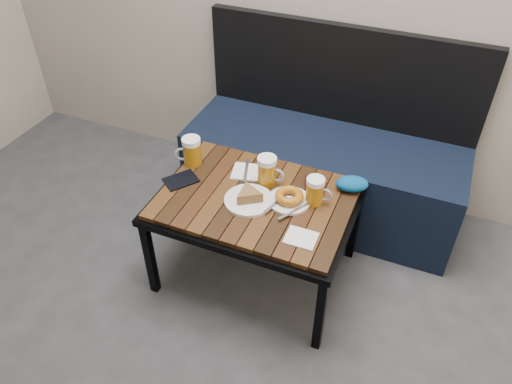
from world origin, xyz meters
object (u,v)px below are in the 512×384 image
at_px(beer_mug_right, 315,191).
at_px(passport_navy, 181,180).
at_px(bench, 323,166).
at_px(beer_mug_left, 191,151).
at_px(plate_bagel, 289,198).
at_px(passport_burgundy, 315,185).
at_px(beer_mug_centre, 267,171).
at_px(knit_pouch, 352,184).
at_px(plate_pie, 249,197).
at_px(cafe_table, 256,205).

xyz_separation_m(beer_mug_right, passport_navy, (-0.59, -0.09, -0.06)).
distance_m(bench, beer_mug_left, 0.74).
height_order(plate_bagel, passport_burgundy, plate_bagel).
relative_size(beer_mug_centre, passport_burgundy, 1.09).
bearing_deg(beer_mug_left, passport_burgundy, 156.40).
height_order(beer_mug_right, plate_bagel, beer_mug_right).
relative_size(beer_mug_right, knit_pouch, 0.87).
height_order(plate_pie, plate_bagel, plate_pie).
bearing_deg(passport_burgundy, plate_bagel, -129.42).
xyz_separation_m(plate_bagel, passport_navy, (-0.49, -0.05, -0.02)).
distance_m(bench, passport_navy, 0.80).
distance_m(beer_mug_right, passport_navy, 0.60).
distance_m(beer_mug_right, plate_pie, 0.28).
distance_m(cafe_table, beer_mug_centre, 0.16).
xyz_separation_m(beer_mug_centre, plate_pie, (-0.03, -0.15, -0.04)).
xyz_separation_m(beer_mug_right, knit_pouch, (0.12, 0.14, -0.03)).
bearing_deg(passport_navy, plate_bagel, 42.09).
height_order(plate_bagel, knit_pouch, knit_pouch).
height_order(bench, beer_mug_left, bench).
bearing_deg(cafe_table, bench, 76.57).
bearing_deg(cafe_table, plate_pie, -114.37).
bearing_deg(passport_navy, beer_mug_left, 132.20).
bearing_deg(beer_mug_right, passport_navy, -176.30).
height_order(bench, plate_pie, bench).
distance_m(beer_mug_right, knit_pouch, 0.19).
distance_m(plate_bagel, knit_pouch, 0.29).
bearing_deg(passport_burgundy, plate_pie, -151.43).
xyz_separation_m(beer_mug_centre, plate_bagel, (0.13, -0.08, -0.05)).
distance_m(passport_navy, passport_burgundy, 0.59).
xyz_separation_m(bench, plate_bagel, (-0.00, -0.56, 0.22)).
height_order(beer_mug_left, plate_bagel, beer_mug_left).
height_order(beer_mug_centre, passport_burgundy, beer_mug_centre).
relative_size(beer_mug_right, passport_burgundy, 0.99).
relative_size(beer_mug_left, passport_burgundy, 1.09).
bearing_deg(bench, beer_mug_centre, -105.40).
distance_m(beer_mug_left, beer_mug_right, 0.60).
bearing_deg(passport_navy, knit_pouch, 54.19).
xyz_separation_m(cafe_table, beer_mug_centre, (0.01, 0.11, 0.11)).
bearing_deg(bench, passport_navy, -128.78).
bearing_deg(knit_pouch, cafe_table, -150.31).
distance_m(plate_bagel, passport_burgundy, 0.16).
bearing_deg(cafe_table, passport_navy, -175.94).
xyz_separation_m(cafe_table, plate_pie, (-0.02, -0.04, 0.07)).
bearing_deg(beer_mug_centre, passport_burgundy, 16.48).
bearing_deg(beer_mug_right, plate_pie, -163.11).
height_order(cafe_table, beer_mug_left, beer_mug_left).
height_order(cafe_table, passport_navy, passport_navy).
height_order(cafe_table, knit_pouch, knit_pouch).
relative_size(bench, passport_navy, 9.92).
relative_size(beer_mug_left, beer_mug_right, 1.10).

